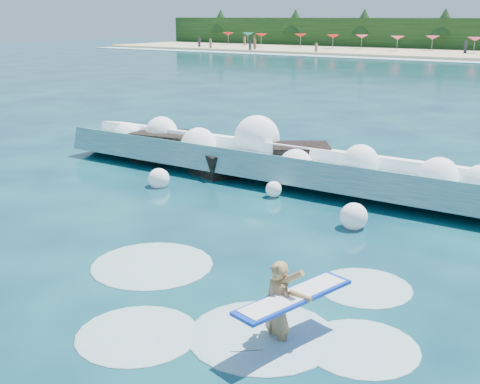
{
  "coord_description": "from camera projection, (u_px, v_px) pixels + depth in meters",
  "views": [
    {
      "loc": [
        9.35,
        -9.76,
        5.36
      ],
      "look_at": [
        1.5,
        2.0,
        1.2
      ],
      "focal_mm": 45.0,
      "sensor_mm": 36.0,
      "label": 1
    }
  ],
  "objects": [
    {
      "name": "surfer_with_board",
      "position": [
        281.0,
        307.0,
        10.13
      ],
      "size": [
        1.2,
        2.92,
        1.73
      ],
      "color": "#A37B4C",
      "rests_on": "ground"
    },
    {
      "name": "rock_cluster",
      "position": [
        220.0,
        156.0,
        21.89
      ],
      "size": [
        8.2,
        3.31,
        1.34
      ],
      "color": "black",
      "rests_on": "ground"
    },
    {
      "name": "wave_spray",
      "position": [
        264.0,
        151.0,
        20.42
      ],
      "size": [
        14.4,
        4.95,
        2.09
      ],
      "color": "white",
      "rests_on": "ground"
    },
    {
      "name": "surf_foam",
      "position": [
        235.0,
        310.0,
        11.39
      ],
      "size": [
        9.13,
        6.08,
        0.14
      ],
      "color": "silver",
      "rests_on": "ground"
    },
    {
      "name": "ground",
      "position": [
        141.0,
        250.0,
        14.28
      ],
      "size": [
        200.0,
        200.0,
        0.0
      ],
      "primitive_type": "plane",
      "color": "#07203A",
      "rests_on": "ground"
    },
    {
      "name": "breaking_wave",
      "position": [
        279.0,
        165.0,
        20.32
      ],
      "size": [
        17.08,
        2.7,
        1.47
      ],
      "color": "teal",
      "rests_on": "ground"
    }
  ]
}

